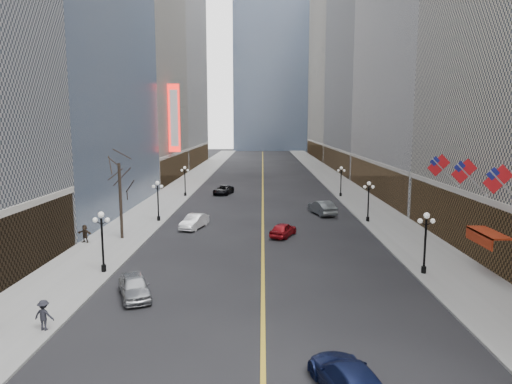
{
  "coord_description": "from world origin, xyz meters",
  "views": [
    {
      "loc": [
        -0.05,
        -2.38,
        10.97
      ],
      "look_at": [
        -0.35,
        18.9,
        7.8
      ],
      "focal_mm": 32.0,
      "sensor_mm": 36.0,
      "label": 1
    }
  ],
  "objects_px": {
    "streetlamp_east_2": "(368,197)",
    "streetlamp_east_3": "(341,178)",
    "streetlamp_west_1": "(102,235)",
    "car_nb_mid": "(194,222)",
    "car_sb_far": "(322,208)",
    "car_nb_near": "(134,286)",
    "car_sb_mid": "(283,230)",
    "car_nb_far": "(223,190)",
    "streetlamp_west_3": "(185,178)",
    "car_sb_near": "(349,379)",
    "streetlamp_west_2": "(158,197)",
    "streetlamp_east_1": "(426,236)"
  },
  "relations": [
    {
      "from": "streetlamp_west_2",
      "to": "streetlamp_west_3",
      "type": "bearing_deg",
      "value": 90.0
    },
    {
      "from": "streetlamp_east_1",
      "to": "car_nb_far",
      "type": "bearing_deg",
      "value": 115.04
    },
    {
      "from": "streetlamp_east_2",
      "to": "car_sb_near",
      "type": "height_order",
      "value": "streetlamp_east_2"
    },
    {
      "from": "streetlamp_east_2",
      "to": "streetlamp_west_1",
      "type": "xyz_separation_m",
      "value": [
        -23.6,
        -18.0,
        0.0
      ]
    },
    {
      "from": "streetlamp_west_1",
      "to": "car_sb_near",
      "type": "xyz_separation_m",
      "value": [
        15.28,
        -15.22,
        -2.16
      ]
    },
    {
      "from": "streetlamp_east_1",
      "to": "streetlamp_west_2",
      "type": "relative_size",
      "value": 1.0
    },
    {
      "from": "car_nb_near",
      "to": "car_sb_mid",
      "type": "distance_m",
      "value": 19.05
    },
    {
      "from": "car_nb_mid",
      "to": "car_sb_far",
      "type": "bearing_deg",
      "value": 44.04
    },
    {
      "from": "streetlamp_west_2",
      "to": "streetlamp_west_3",
      "type": "height_order",
      "value": "same"
    },
    {
      "from": "streetlamp_west_3",
      "to": "car_nb_far",
      "type": "distance_m",
      "value": 6.53
    },
    {
      "from": "streetlamp_west_2",
      "to": "car_sb_near",
      "type": "xyz_separation_m",
      "value": [
        15.28,
        -33.22,
        -2.16
      ]
    },
    {
      "from": "car_nb_near",
      "to": "car_sb_far",
      "type": "relative_size",
      "value": 0.84
    },
    {
      "from": "car_nb_mid",
      "to": "streetlamp_east_3",
      "type": "bearing_deg",
      "value": 64.05
    },
    {
      "from": "streetlamp_east_2",
      "to": "streetlamp_east_3",
      "type": "relative_size",
      "value": 1.0
    },
    {
      "from": "streetlamp_east_2",
      "to": "streetlamp_west_3",
      "type": "height_order",
      "value": "same"
    },
    {
      "from": "streetlamp_west_2",
      "to": "car_sb_mid",
      "type": "relative_size",
      "value": 1.1
    },
    {
      "from": "streetlamp_east_1",
      "to": "streetlamp_east_3",
      "type": "height_order",
      "value": "same"
    },
    {
      "from": "streetlamp_east_2",
      "to": "car_nb_near",
      "type": "xyz_separation_m",
      "value": [
        -20.0,
        -22.68,
        -2.16
      ]
    },
    {
      "from": "streetlamp_west_2",
      "to": "car_nb_far",
      "type": "bearing_deg",
      "value": 74.77
    },
    {
      "from": "streetlamp_west_3",
      "to": "car_sb_near",
      "type": "relative_size",
      "value": 0.88
    },
    {
      "from": "streetlamp_east_3",
      "to": "car_sb_far",
      "type": "distance_m",
      "value": 14.37
    },
    {
      "from": "streetlamp_east_3",
      "to": "car_nb_mid",
      "type": "distance_m",
      "value": 28.58
    },
    {
      "from": "car_nb_mid",
      "to": "car_sb_near",
      "type": "distance_m",
      "value": 31.89
    },
    {
      "from": "streetlamp_west_2",
      "to": "car_nb_far",
      "type": "xyz_separation_m",
      "value": [
        5.59,
        20.54,
        -2.21
      ]
    },
    {
      "from": "streetlamp_east_1",
      "to": "car_sb_near",
      "type": "xyz_separation_m",
      "value": [
        -8.32,
        -15.22,
        -2.16
      ]
    },
    {
      "from": "car_sb_near",
      "to": "streetlamp_east_3",
      "type": "bearing_deg",
      "value": -114.11
    },
    {
      "from": "car_nb_mid",
      "to": "streetlamp_east_2",
      "type": "bearing_deg",
      "value": 25.52
    },
    {
      "from": "streetlamp_west_1",
      "to": "streetlamp_west_3",
      "type": "distance_m",
      "value": 36.0
    },
    {
      "from": "streetlamp_west_3",
      "to": "car_sb_near",
      "type": "bearing_deg",
      "value": -73.39
    },
    {
      "from": "car_sb_mid",
      "to": "car_sb_far",
      "type": "distance_m",
      "value": 12.29
    },
    {
      "from": "car_nb_near",
      "to": "car_nb_far",
      "type": "xyz_separation_m",
      "value": [
        1.99,
        43.22,
        -0.05
      ]
    },
    {
      "from": "car_nb_mid",
      "to": "car_sb_mid",
      "type": "distance_m",
      "value": 9.87
    },
    {
      "from": "streetlamp_east_3",
      "to": "car_sb_far",
      "type": "relative_size",
      "value": 0.87
    },
    {
      "from": "streetlamp_east_3",
      "to": "car_sb_near",
      "type": "relative_size",
      "value": 0.88
    },
    {
      "from": "streetlamp_east_2",
      "to": "car_sb_mid",
      "type": "xyz_separation_m",
      "value": [
        -9.8,
        -6.59,
        -2.2
      ]
    },
    {
      "from": "streetlamp_west_3",
      "to": "streetlamp_east_3",
      "type": "bearing_deg",
      "value": 0.0
    },
    {
      "from": "streetlamp_east_2",
      "to": "streetlamp_west_2",
      "type": "height_order",
      "value": "same"
    },
    {
      "from": "streetlamp_east_1",
      "to": "streetlamp_west_1",
      "type": "relative_size",
      "value": 1.0
    },
    {
      "from": "car_nb_far",
      "to": "car_sb_mid",
      "type": "xyz_separation_m",
      "value": [
        8.21,
        -27.13,
        0.0
      ]
    },
    {
      "from": "streetlamp_east_2",
      "to": "car_nb_far",
      "type": "distance_m",
      "value": 27.41
    },
    {
      "from": "streetlamp_east_2",
      "to": "streetlamp_west_1",
      "type": "height_order",
      "value": "same"
    },
    {
      "from": "car_nb_mid",
      "to": "car_sb_far",
      "type": "distance_m",
      "value": 16.43
    },
    {
      "from": "streetlamp_east_2",
      "to": "streetlamp_west_1",
      "type": "distance_m",
      "value": 29.68
    },
    {
      "from": "streetlamp_east_2",
      "to": "car_nb_near",
      "type": "distance_m",
      "value": 30.32
    },
    {
      "from": "streetlamp_east_1",
      "to": "car_nb_near",
      "type": "relative_size",
      "value": 1.03
    },
    {
      "from": "streetlamp_east_1",
      "to": "streetlamp_west_2",
      "type": "xyz_separation_m",
      "value": [
        -23.6,
        18.0,
        0.0
      ]
    },
    {
      "from": "car_sb_mid",
      "to": "car_sb_far",
      "type": "xyz_separation_m",
      "value": [
        5.24,
        11.12,
        0.16
      ]
    },
    {
      "from": "car_nb_mid",
      "to": "car_nb_far",
      "type": "height_order",
      "value": "car_nb_mid"
    },
    {
      "from": "car_sb_near",
      "to": "car_sb_mid",
      "type": "relative_size",
      "value": 1.25
    },
    {
      "from": "streetlamp_east_2",
      "to": "streetlamp_east_3",
      "type": "bearing_deg",
      "value": 90.0
    }
  ]
}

